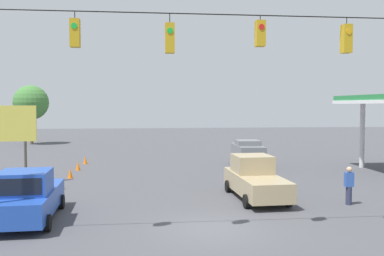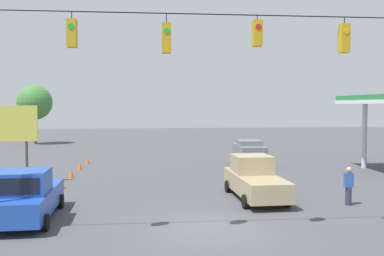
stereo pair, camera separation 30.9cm
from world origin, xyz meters
The scene contains 13 objects.
ground_plane centered at (0.00, 0.00, 0.00)m, with size 140.00×140.00×0.00m, color #47474C.
overhead_signal_span centered at (-0.02, 0.86, 5.47)m, with size 18.21×0.38×8.59m.
sedan_grey_oncoming_far centered at (-5.28, -15.86, 1.05)m, with size 2.16×4.29×2.01m.
pickup_truck_blue_parked_shoulder centered at (7.18, -1.91, 0.98)m, with size 2.45×5.53×2.12m.
pickup_truck_tan_crossing_near centered at (-3.02, -5.04, 0.98)m, with size 2.38×5.66×2.12m.
traffic_cone_nearest centered at (7.12, -1.59, 0.32)m, with size 0.33×0.33×0.64m, color orange.
traffic_cone_second centered at (7.06, -5.16, 0.32)m, with size 0.33×0.33×0.64m, color orange.
traffic_cone_third centered at (7.10, -8.44, 0.32)m, with size 0.33×0.33×0.64m, color orange.
traffic_cone_fourth centered at (7.24, -12.05, 0.32)m, with size 0.33×0.33×0.64m, color orange.
traffic_cone_fifth centered at (7.25, -15.37, 0.32)m, with size 0.33×0.33×0.64m, color orange.
traffic_cone_farthest centered at (7.18, -18.63, 0.32)m, with size 0.33×0.33×0.64m, color orange.
pedestrian centered at (-7.05, -3.19, 0.91)m, with size 0.40×0.28×1.80m.
tree_horizon_left centered at (15.85, -36.61, 4.94)m, with size 4.08×4.08×7.00m.
Camera 1 is at (2.48, 15.76, 4.70)m, focal length 40.00 mm.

